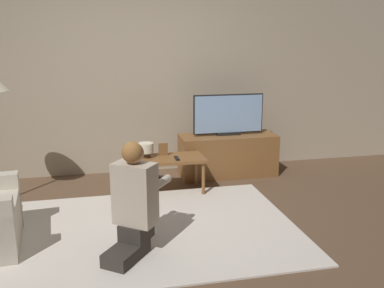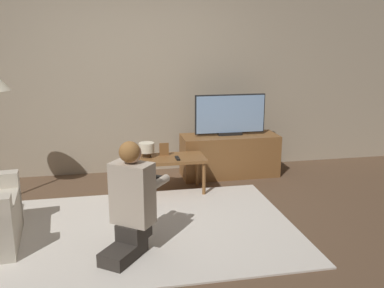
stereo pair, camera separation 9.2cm
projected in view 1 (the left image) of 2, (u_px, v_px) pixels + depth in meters
name	position (u px, v px, depth m)	size (l,w,h in m)	color
ground_plane	(154.00, 230.00, 4.05)	(10.00, 10.00, 0.00)	brown
wall_back	(132.00, 75.00, 5.56)	(10.00, 0.06, 2.60)	tan
rug	(154.00, 229.00, 4.04)	(2.69, 1.99, 0.02)	silver
tv_stand	(228.00, 155.00, 5.62)	(1.25, 0.47, 0.54)	brown
tv	(228.00, 115.00, 5.49)	(0.92, 0.08, 0.53)	black
coffee_table	(165.00, 162.00, 4.93)	(0.90, 0.44, 0.43)	brown
person_kneeling	(134.00, 200.00, 3.51)	(0.66, 0.77, 0.96)	#332D28
picture_frame	(163.00, 149.00, 4.99)	(0.11, 0.01, 0.15)	brown
table_lamp	(146.00, 149.00, 4.91)	(0.18, 0.18, 0.17)	#4C3823
remote	(177.00, 158.00, 4.86)	(0.04, 0.15, 0.02)	black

